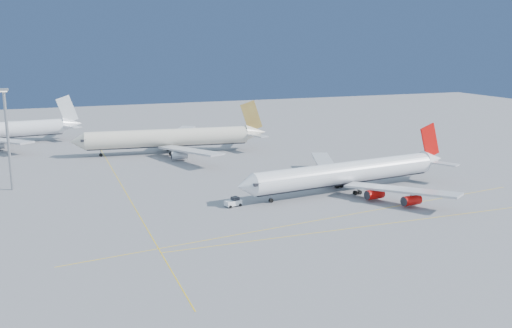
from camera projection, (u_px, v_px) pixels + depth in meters
name	position (u px, v px, depth m)	size (l,w,h in m)	color
ground	(315.00, 211.00, 136.06)	(500.00, 500.00, 0.00)	slate
taxiway_lines	(249.00, 210.00, 136.80)	(118.86, 140.00, 0.02)	yellow
airliner_virgin	(350.00, 173.00, 153.71)	(67.66, 60.33, 16.70)	white
airliner_etihad	(172.00, 138.00, 205.43)	(70.61, 64.92, 18.42)	beige
pushback_tug	(233.00, 202.00, 140.13)	(4.45, 3.31, 2.29)	white
light_mast	(7.00, 131.00, 152.32)	(2.38, 2.38, 27.57)	gray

